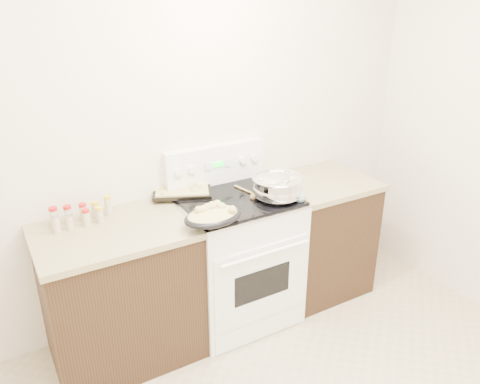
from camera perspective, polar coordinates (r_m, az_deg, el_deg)
room_shell at (r=1.59m, az=14.04°, el=4.22°), size 4.10×3.60×2.75m
counter_left at (r=3.10m, az=-14.28°, el=-11.88°), size 0.93×0.67×0.92m
counter_right at (r=3.72m, az=9.33°, el=-5.12°), size 0.73×0.67×0.92m
kitchen_range at (r=3.34m, az=-0.47°, el=-7.77°), size 0.78×0.73×1.22m
mixing_bowl at (r=3.09m, az=4.60°, el=0.51°), size 0.37×0.37×0.20m
roasting_pan at (r=2.77m, az=-3.36°, el=-2.87°), size 0.38×0.28×0.11m
baking_sheet at (r=3.22m, az=-7.03°, el=0.23°), size 0.47×0.41×0.06m
wooden_spoon at (r=3.14m, az=1.36°, el=-0.31°), size 0.08×0.26×0.04m
blue_ladle at (r=3.10m, az=7.22°, el=-0.47°), size 0.11×0.26×0.09m
spice_jars at (r=2.96m, az=-18.96°, el=-2.63°), size 0.37×0.14×0.13m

